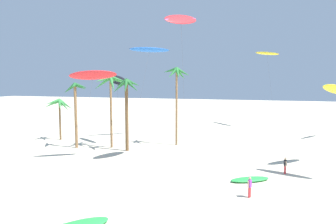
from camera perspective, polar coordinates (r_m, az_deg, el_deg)
The scene contains 13 objects.
palm_tree_0 at distance 50.23m, azimuth -19.60°, elevation 1.18°, with size 4.20×4.54×6.47m.
palm_tree_1 at distance 42.36m, azimuth -10.62°, elevation 4.88°, with size 5.07×5.16×9.89m.
palm_tree_2 at distance 39.94m, azimuth -7.72°, elevation 3.12°, with size 4.07×3.96×9.44m.
palm_tree_3 at distance 43.32m, azimuth -16.78°, elevation 2.93°, with size 3.42×3.58×8.92m.
palm_tree_4 at distance 43.24m, azimuth 1.59°, elevation 6.10°, with size 4.13×3.74×11.07m.
flying_kite_1 at distance 35.84m, azimuth -13.73°, elevation 6.69°, with size 5.24×5.68×10.51m.
flying_kite_3 at distance 65.34m, azimuth 17.86°, elevation 10.33°, with size 5.27×7.47×15.51m.
flying_kite_5 at distance 45.33m, azimuth -9.44°, elevation 5.91°, with size 5.22×5.83×10.43m.
flying_kite_6 at distance 34.18m, azimuth 2.44°, elevation 16.82°, with size 3.63×6.86×16.70m.
flying_kite_7 at distance 49.22m, azimuth -3.43°, elevation 11.47°, with size 5.86×8.68×14.50m.
grounded_kite_2 at distance 29.47m, azimuth 14.97°, elevation -11.99°, with size 3.86×3.07×0.33m.
person_foreground_walker at distance 32.55m, azimuth 20.95°, elevation -9.16°, with size 0.29×0.49×1.63m.
person_near_left at distance 25.32m, azimuth 14.94°, elevation -13.19°, with size 0.32×0.46×1.65m.
Camera 1 is at (6.83, -7.41, 8.97)m, focal length 32.79 mm.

